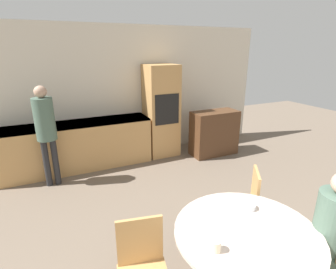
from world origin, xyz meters
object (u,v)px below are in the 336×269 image
at_px(dining_table, 244,251).
at_px(bowl_near, 248,206).
at_px(oven_unit, 161,111).
at_px(sideboard, 214,133).
at_px(person_seated, 336,232).
at_px(chair_far_right, 245,201).
at_px(chair_far_left, 142,266).
at_px(cup, 216,246).
at_px(person_standing, 45,125).

height_order(dining_table, bowl_near, bowl_near).
bearing_deg(oven_unit, sideboard, -26.39).
xyz_separation_m(dining_table, person_seated, (0.67, -0.30, 0.19)).
bearing_deg(dining_table, chair_far_right, 48.87).
relative_size(sideboard, chair_far_left, 1.10).
relative_size(dining_table, chair_far_right, 1.34).
height_order(sideboard, person_seated, person_seated).
bearing_deg(chair_far_left, cup, -24.38).
bearing_deg(cup, chair_far_right, 37.93).
xyz_separation_m(chair_far_right, bowl_near, (-0.34, -0.40, 0.28)).
xyz_separation_m(oven_unit, dining_table, (-0.76, -3.49, -0.39)).
xyz_separation_m(chair_far_left, person_seated, (1.49, -0.56, 0.23)).
distance_m(chair_far_right, person_seated, 0.98).
height_order(cup, bowl_near, cup).
relative_size(person_standing, bowl_near, 12.27).
xyz_separation_m(oven_unit, sideboard, (1.00, -0.49, -0.47)).
xyz_separation_m(oven_unit, person_seated, (-0.09, -3.79, -0.20)).
height_order(dining_table, chair_far_right, chair_far_right).
xyz_separation_m(oven_unit, person_standing, (-2.17, -0.50, 0.09)).
relative_size(chair_far_right, bowl_near, 6.62).
relative_size(chair_far_left, chair_far_right, 1.00).
bearing_deg(chair_far_right, person_seated, 41.60).
relative_size(dining_table, cup, 13.52).
height_order(person_standing, bowl_near, person_standing).
relative_size(cup, bowl_near, 0.66).
bearing_deg(person_seated, person_standing, 122.27).
relative_size(oven_unit, cup, 21.23).
relative_size(chair_far_right, person_seated, 0.70).
distance_m(oven_unit, sideboard, 1.20).
distance_m(oven_unit, chair_far_right, 2.88).
distance_m(person_seated, bowl_near, 0.70).
bearing_deg(bowl_near, dining_table, -132.75).
height_order(person_seated, person_standing, person_standing).
distance_m(chair_far_left, cup, 0.64).
bearing_deg(chair_far_right, cup, -16.79).
bearing_deg(cup, bowl_near, 28.47).
distance_m(sideboard, chair_far_right, 2.63).
bearing_deg(sideboard, person_seated, -108.28).
height_order(chair_far_left, person_standing, person_standing).
distance_m(sideboard, person_seated, 3.48).
bearing_deg(cup, chair_far_left, 144.03).
distance_m(chair_far_right, bowl_near, 0.60).
bearing_deg(bowl_near, chair_far_right, 49.88).
height_order(chair_far_right, person_standing, person_standing).
height_order(dining_table, person_seated, person_seated).
bearing_deg(person_seated, cup, 167.58).
relative_size(chair_far_right, cup, 10.09).
bearing_deg(person_standing, bowl_near, -59.27).
bearing_deg(oven_unit, chair_far_right, -93.99).
xyz_separation_m(chair_far_left, chair_far_right, (1.38, 0.39, 0.00)).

